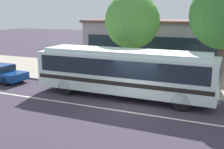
{
  "coord_description": "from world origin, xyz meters",
  "views": [
    {
      "loc": [
        4.77,
        -13.65,
        5.1
      ],
      "look_at": [
        -1.99,
        1.81,
        1.3
      ],
      "focal_mm": 44.12,
      "sensor_mm": 36.0,
      "label": 1
    }
  ],
  "objects_px": {
    "street_tree_mid_block": "(224,15)",
    "bus_stop_sign": "(219,71)",
    "transit_bus": "(124,70)",
    "pedestrian_standing_by_tree": "(83,65)",
    "pedestrian_walking_along_curb": "(191,80)",
    "street_tree_near_stop": "(132,21)",
    "pedestrian_waiting_near_sign": "(116,67)"
  },
  "relations": [
    {
      "from": "transit_bus",
      "to": "street_tree_mid_block",
      "type": "height_order",
      "value": "street_tree_mid_block"
    },
    {
      "from": "transit_bus",
      "to": "bus_stop_sign",
      "type": "bearing_deg",
      "value": 21.02
    },
    {
      "from": "pedestrian_standing_by_tree",
      "to": "bus_stop_sign",
      "type": "distance_m",
      "value": 10.04
    },
    {
      "from": "pedestrian_waiting_near_sign",
      "to": "pedestrian_walking_along_curb",
      "type": "relative_size",
      "value": 1.06
    },
    {
      "from": "transit_bus",
      "to": "pedestrian_waiting_near_sign",
      "type": "height_order",
      "value": "transit_bus"
    },
    {
      "from": "pedestrian_standing_by_tree",
      "to": "street_tree_mid_block",
      "type": "height_order",
      "value": "street_tree_mid_block"
    },
    {
      "from": "pedestrian_waiting_near_sign",
      "to": "pedestrian_standing_by_tree",
      "type": "distance_m",
      "value": 2.8
    },
    {
      "from": "pedestrian_standing_by_tree",
      "to": "street_tree_near_stop",
      "type": "height_order",
      "value": "street_tree_near_stop"
    },
    {
      "from": "transit_bus",
      "to": "street_tree_mid_block",
      "type": "relative_size",
      "value": 1.57
    },
    {
      "from": "bus_stop_sign",
      "to": "street_tree_near_stop",
      "type": "xyz_separation_m",
      "value": [
        -6.43,
        2.54,
        2.78
      ]
    },
    {
      "from": "transit_bus",
      "to": "pedestrian_standing_by_tree",
      "type": "distance_m",
      "value": 5.7
    },
    {
      "from": "transit_bus",
      "to": "bus_stop_sign",
      "type": "distance_m",
      "value": 5.67
    },
    {
      "from": "street_tree_near_stop",
      "to": "street_tree_mid_block",
      "type": "distance_m",
      "value": 6.55
    },
    {
      "from": "street_tree_mid_block",
      "to": "bus_stop_sign",
      "type": "bearing_deg",
      "value": -89.8
    },
    {
      "from": "street_tree_near_stop",
      "to": "street_tree_mid_block",
      "type": "relative_size",
      "value": 0.92
    },
    {
      "from": "pedestrian_waiting_near_sign",
      "to": "bus_stop_sign",
      "type": "bearing_deg",
      "value": -9.79
    },
    {
      "from": "street_tree_near_stop",
      "to": "pedestrian_walking_along_curb",
      "type": "bearing_deg",
      "value": -29.85
    },
    {
      "from": "pedestrian_waiting_near_sign",
      "to": "street_tree_near_stop",
      "type": "bearing_deg",
      "value": 60.94
    },
    {
      "from": "pedestrian_standing_by_tree",
      "to": "bus_stop_sign",
      "type": "relative_size",
      "value": 0.67
    },
    {
      "from": "pedestrian_standing_by_tree",
      "to": "pedestrian_walking_along_curb",
      "type": "bearing_deg",
      "value": -9.81
    },
    {
      "from": "bus_stop_sign",
      "to": "street_tree_mid_block",
      "type": "height_order",
      "value": "street_tree_mid_block"
    },
    {
      "from": "transit_bus",
      "to": "pedestrian_waiting_near_sign",
      "type": "relative_size",
      "value": 6.49
    },
    {
      "from": "street_tree_near_stop",
      "to": "street_tree_mid_block",
      "type": "bearing_deg",
      "value": -10.39
    },
    {
      "from": "pedestrian_walking_along_curb",
      "to": "transit_bus",
      "type": "bearing_deg",
      "value": -154.8
    },
    {
      "from": "street_tree_near_stop",
      "to": "street_tree_mid_block",
      "type": "height_order",
      "value": "street_tree_mid_block"
    },
    {
      "from": "pedestrian_waiting_near_sign",
      "to": "pedestrian_standing_by_tree",
      "type": "height_order",
      "value": "pedestrian_waiting_near_sign"
    },
    {
      "from": "transit_bus",
      "to": "pedestrian_standing_by_tree",
      "type": "xyz_separation_m",
      "value": [
        -4.66,
        3.22,
        -0.63
      ]
    },
    {
      "from": "transit_bus",
      "to": "street_tree_near_stop",
      "type": "bearing_deg",
      "value": 104.01
    },
    {
      "from": "street_tree_mid_block",
      "to": "street_tree_near_stop",
      "type": "bearing_deg",
      "value": 169.61
    },
    {
      "from": "pedestrian_walking_along_curb",
      "to": "street_tree_mid_block",
      "type": "bearing_deg",
      "value": 46.64
    },
    {
      "from": "pedestrian_walking_along_curb",
      "to": "street_tree_near_stop",
      "type": "relative_size",
      "value": 0.25
    },
    {
      "from": "pedestrian_walking_along_curb",
      "to": "bus_stop_sign",
      "type": "distance_m",
      "value": 1.69
    }
  ]
}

